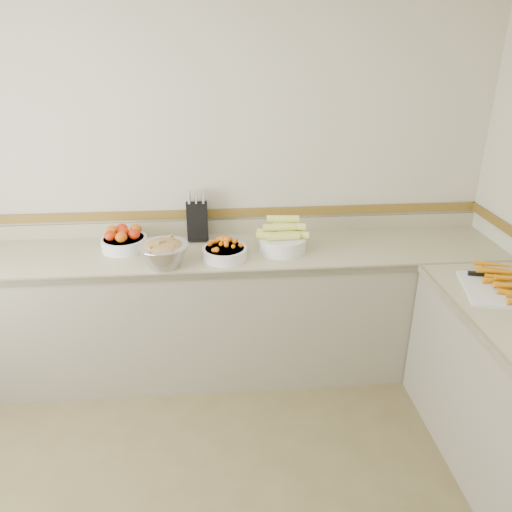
{
  "coord_description": "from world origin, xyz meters",
  "views": [
    {
      "loc": [
        0.12,
        -1.31,
        2.2
      ],
      "look_at": [
        0.35,
        1.35,
        1.0
      ],
      "focal_mm": 35.0,
      "sensor_mm": 36.0,
      "label": 1
    }
  ],
  "objects": [
    {
      "name": "counter_back",
      "position": [
        0.0,
        1.68,
        0.45
      ],
      "size": [
        4.0,
        0.65,
        1.08
      ],
      "color": "tan",
      "rests_on": "ground_plane"
    },
    {
      "name": "tomato_bowl",
      "position": [
        -0.48,
        1.76,
        0.96
      ],
      "size": [
        0.3,
        0.3,
        0.15
      ],
      "color": "silver",
      "rests_on": "counter_back"
    },
    {
      "name": "back_wall",
      "position": [
        0.0,
        2.0,
        1.3
      ],
      "size": [
        4.0,
        0.0,
        4.0
      ],
      "primitive_type": "plane",
      "rotation": [
        1.57,
        0.0,
        0.0
      ],
      "color": "#BFB99E",
      "rests_on": "ground_plane"
    },
    {
      "name": "rhubarb_bowl",
      "position": [
        -0.2,
        1.47,
        0.99
      ],
      "size": [
        0.3,
        0.3,
        0.17
      ],
      "color": "#B2B2BA",
      "rests_on": "counter_back"
    },
    {
      "name": "knife_block",
      "position": [
        -0.0,
        1.9,
        1.04
      ],
      "size": [
        0.15,
        0.18,
        0.34
      ],
      "color": "black",
      "rests_on": "counter_back"
    },
    {
      "name": "cherry_tomato_bowl",
      "position": [
        0.17,
        1.55,
        0.95
      ],
      "size": [
        0.28,
        0.28,
        0.15
      ],
      "color": "silver",
      "rests_on": "counter_back"
    },
    {
      "name": "corn_bowl",
      "position": [
        0.55,
        1.65,
        0.98
      ],
      "size": [
        0.35,
        0.31,
        0.23
      ],
      "color": "silver",
      "rests_on": "counter_back"
    }
  ]
}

